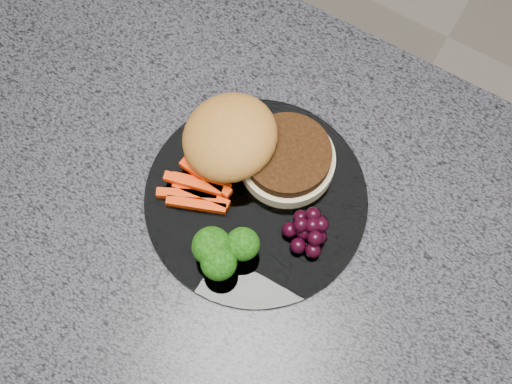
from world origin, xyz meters
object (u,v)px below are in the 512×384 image
burger (250,147)px  island_cabinet (268,318)px  plate (256,199)px  grape_bunch (309,230)px

burger → island_cabinet: bearing=-67.7°
plate → grape_bunch: bearing=-5.8°
island_cabinet → grape_bunch: grape_bunch is taller
island_cabinet → burger: burger is taller
plate → burger: bearing=127.5°
island_cabinet → plate: plate is taller
plate → grape_bunch: 0.08m
island_cabinet → plate: size_ratio=4.62×
plate → grape_bunch: size_ratio=4.79×
island_cabinet → grape_bunch: size_ratio=22.12×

